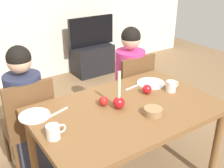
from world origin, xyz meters
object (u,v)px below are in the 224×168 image
at_px(person_right_child, 129,83).
at_px(plate_left, 34,116).
at_px(apple_by_left_plate, 147,89).
at_px(chair_right, 131,90).
at_px(person_left_child, 27,114).
at_px(tv, 91,31).
at_px(bowl_walnuts, 153,111).
at_px(dining_table, 127,117).
at_px(candle_centerpiece, 119,101).
at_px(plate_right, 151,83).
at_px(chair_left, 29,121).
at_px(mug_left, 54,132).
at_px(mug_right, 171,86).
at_px(tv_stand, 92,59).
at_px(apple_near_candle, 104,101).

relative_size(person_right_child, plate_left, 5.27).
bearing_deg(apple_by_left_plate, chair_right, 64.57).
distance_m(person_left_child, tv, 2.32).
bearing_deg(person_left_child, bowl_walnuts, -50.99).
bearing_deg(dining_table, candle_centerpiece, 150.91).
bearing_deg(person_left_child, plate_left, -97.09).
relative_size(candle_centerpiece, plate_right, 1.19).
xyz_separation_m(dining_table, candle_centerpiece, (-0.05, 0.03, 0.15)).
relative_size(dining_table, candle_centerpiece, 4.71).
bearing_deg(dining_table, chair_left, 133.39).
bearing_deg(plate_left, bowl_walnuts, -32.54).
height_order(plate_right, mug_left, mug_left).
bearing_deg(mug_right, tv_stand, 76.32).
bearing_deg(dining_table, apple_near_candle, 134.55).
xyz_separation_m(tv, apple_near_candle, (-1.16, -2.17, 0.08)).
relative_size(dining_table, bowl_walnuts, 10.39).
bearing_deg(person_left_child, chair_left, -90.00).
bearing_deg(tv_stand, plate_left, -129.17).
distance_m(plate_left, plate_right, 1.05).
height_order(person_left_child, mug_right, person_left_child).
bearing_deg(person_left_child, plate_right, -22.61).
bearing_deg(person_right_child, person_left_child, 180.00).
bearing_deg(chair_left, plate_right, -21.02).
xyz_separation_m(mug_left, apple_near_candle, (0.48, 0.18, -0.01)).
height_order(person_left_child, apple_by_left_plate, person_left_child).
relative_size(dining_table, apple_near_candle, 18.80).
bearing_deg(apple_by_left_plate, mug_right, -22.22).
height_order(tv_stand, apple_near_candle, apple_near_candle).
height_order(candle_centerpiece, apple_near_candle, candle_centerpiece).
bearing_deg(bowl_walnuts, apple_near_candle, 125.11).
bearing_deg(plate_right, bowl_walnuts, -129.97).
height_order(chair_right, candle_centerpiece, candle_centerpiece).
xyz_separation_m(tv, candle_centerpiece, (-1.09, -2.27, 0.10)).
xyz_separation_m(chair_left, apple_near_candle, (0.45, -0.48, 0.28)).
bearing_deg(chair_left, mug_left, -92.81).
height_order(person_left_child, apple_near_candle, person_left_child).
distance_m(plate_right, mug_right, 0.21).
relative_size(chair_right, person_right_child, 0.77).
height_order(bowl_walnuts, apple_by_left_plate, apple_by_left_plate).
bearing_deg(plate_left, mug_right, -13.11).
xyz_separation_m(dining_table, apple_by_left_plate, (0.28, 0.10, 0.12)).
bearing_deg(person_left_child, dining_table, -48.10).
height_order(dining_table, chair_right, chair_right).
bearing_deg(person_right_child, apple_by_left_plate, -114.09).
xyz_separation_m(plate_right, apple_by_left_plate, (-0.15, -0.12, 0.03)).
height_order(plate_left, mug_left, mug_left).
bearing_deg(candle_centerpiece, person_right_child, 46.70).
bearing_deg(plate_right, mug_right, -78.02).
distance_m(tv, apple_by_left_plate, 2.33).
bearing_deg(chair_right, candle_centerpiece, -134.86).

